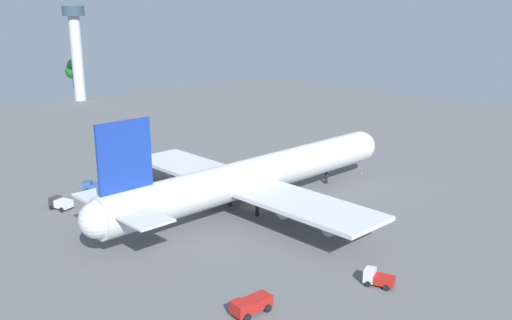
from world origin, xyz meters
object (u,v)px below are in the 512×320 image
Objects in this scene: cargo_airplane at (255,176)px; fuel_truck at (95,186)px; cargo_loader at (61,203)px; safety_cone_nose at (361,173)px; pushback_tractor at (251,305)px; control_tower at (76,45)px; maintenance_van at (378,278)px.

cargo_airplane is 34.64m from fuel_truck.
cargo_loader reaches higher than safety_cone_nose.
pushback_tractor reaches higher than safety_cone_nose.
control_tower reaches higher than fuel_truck.
fuel_truck is 121.09m from control_tower.
safety_cone_nose is at bearing 24.04° from pushback_tractor.
cargo_loader is at bearing 156.87° from safety_cone_nose.
safety_cone_nose is (59.24, -25.30, -0.84)m from cargo_loader.
safety_cone_nose is at bearing -90.60° from control_tower.
control_tower reaches higher than maintenance_van.
pushback_tractor is at bearing 159.31° from maintenance_van.
cargo_airplane is 35.17m from maintenance_van.
cargo_loader is 0.85× the size of pushback_tractor.
control_tower is at bearing 76.25° from cargo_airplane.
cargo_airplane is at bearing -103.75° from control_tower.
maintenance_van is at bearing -104.81° from cargo_airplane.
pushback_tractor is 176.21m from control_tower.
cargo_airplane is 36.74m from cargo_loader.
maintenance_van is at bearing -20.69° from pushback_tractor.
pushback_tractor is at bearing -134.21° from cargo_airplane.
cargo_loader is 0.13× the size of control_tower.
cargo_loader is 129.95m from control_tower.
pushback_tractor is (-26.33, -27.06, -4.92)m from cargo_airplane.
control_tower is at bearing 61.77° from cargo_loader.
cargo_loader is 64.42m from safety_cone_nose.
cargo_loader is at bearing 90.85° from pushback_tractor.
fuel_truck is at bearing 28.22° from cargo_loader.
safety_cone_nose is at bearing -31.60° from fuel_truck.
control_tower is (60.70, 113.03, 20.63)m from cargo_loader.
fuel_truck is 7.96× the size of safety_cone_nose.
pushback_tractor reaches higher than maintenance_van.
pushback_tractor is at bearing -155.96° from safety_cone_nose.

